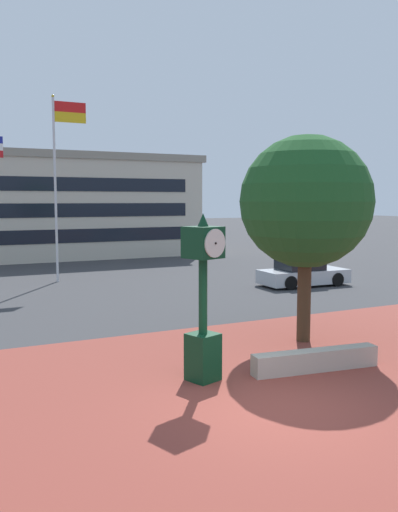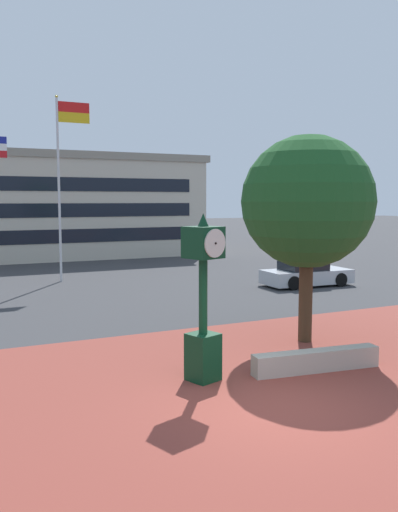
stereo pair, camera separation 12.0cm
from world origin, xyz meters
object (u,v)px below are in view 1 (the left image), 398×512
Objects in this scene: street_clock at (203,301)px; plaza_tree at (309,205)px; car_street_mid at (303,274)px; flagpole_secondary at (59,173)px.

street_clock is 5.15m from plaza_tree.
street_clock reaches higher than car_street_mid.
flagpole_secondary is at bearing 105.60° from plaza_tree.
street_clock is 16.75m from flagpole_secondary.
car_street_mid is 0.47× the size of flagpole_secondary.
plaza_tree is at bearing -34.00° from car_street_mid.
flagpole_secondary is (-4.04, 14.46, 1.48)m from plaza_tree.
street_clock is 0.64× the size of plaza_tree.
flagpole_secondary reaches higher than street_clock.
plaza_tree is at bearing 5.13° from street_clock.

